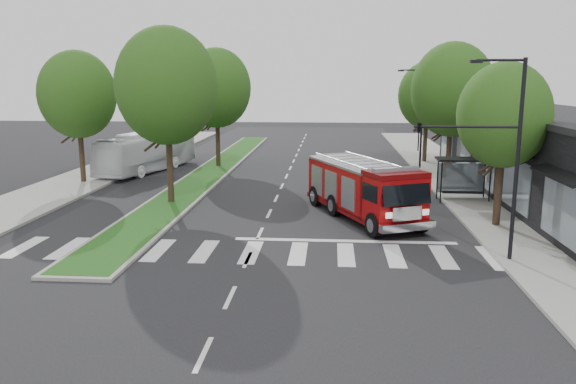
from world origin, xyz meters
name	(u,v)px	position (x,y,z in m)	size (l,w,h in m)	color
ground	(260,233)	(0.00, 0.00, 0.00)	(140.00, 140.00, 0.00)	black
sidewalk_right	(476,194)	(12.50, 10.00, 0.07)	(5.00, 80.00, 0.15)	gray
sidewalk_left	(64,188)	(-14.50, 10.00, 0.07)	(5.00, 80.00, 0.15)	gray
median	(214,170)	(-6.00, 18.00, 0.08)	(3.00, 50.00, 0.15)	gray
storefront_row	(553,157)	(17.00, 10.00, 2.50)	(8.00, 30.00, 5.00)	black
bus_shelter	(463,167)	(11.20, 8.15, 2.04)	(3.20, 1.60, 2.61)	black
tree_right_near	(504,115)	(11.50, 2.00, 5.51)	(4.40, 4.40, 8.05)	black
tree_right_mid	(452,90)	(11.50, 14.00, 6.49)	(5.60, 5.60, 9.72)	black
tree_right_far	(427,95)	(11.50, 24.00, 5.84)	(5.00, 5.00, 8.73)	black
tree_median_near	(167,86)	(-6.00, 6.00, 6.81)	(5.80, 5.80, 10.16)	black
tree_median_far	(217,88)	(-6.00, 20.00, 6.49)	(5.60, 5.60, 9.72)	black
tree_left_mid	(77,95)	(-14.00, 12.00, 6.16)	(5.20, 5.20, 9.16)	black
streetlight_right_near	(495,146)	(9.61, -3.50, 4.67)	(4.08, 0.22, 8.00)	black
streetlight_right_far	(420,114)	(10.35, 20.00, 4.48)	(2.11, 0.20, 8.00)	black
fire_engine	(363,190)	(5.02, 3.45, 1.52)	(6.22, 9.46, 3.17)	#5A0406
city_bus	(148,152)	(-11.17, 17.59, 1.54)	(2.59, 11.08, 3.09)	silver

